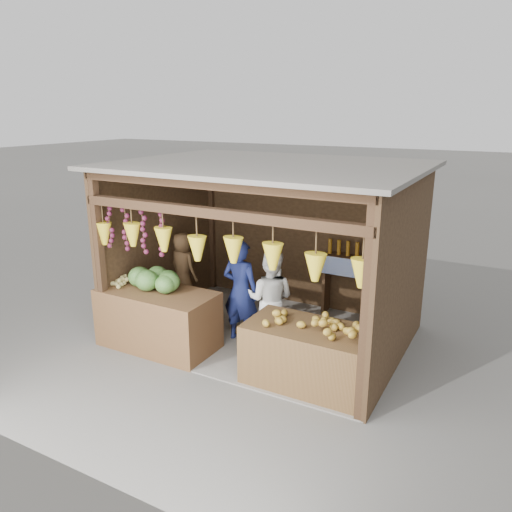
{
  "coord_description": "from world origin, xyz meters",
  "views": [
    {
      "loc": [
        3.26,
        -6.32,
        3.39
      ],
      "look_at": [
        -0.14,
        -0.1,
        1.3
      ],
      "focal_mm": 35.0,
      "sensor_mm": 36.0,
      "label": 1
    }
  ],
  "objects": [
    {
      "name": "tanfruit_pile",
      "position": [
        -1.87,
        -1.13,
        0.93
      ],
      "size": [
        0.34,
        0.4,
        0.13
      ],
      "primitive_type": null,
      "color": "olive",
      "rests_on": "counter_left"
    },
    {
      "name": "vendor_seated",
      "position": [
        -1.59,
        0.02,
        0.87
      ],
      "size": [
        0.65,
        0.51,
        1.16
      ],
      "primitive_type": "imported",
      "rotation": [
        0.0,
        0.0,
        2.87
      ],
      "color": "brown",
      "rests_on": "stool"
    },
    {
      "name": "counter_right",
      "position": [
        1.16,
        -1.02,
        0.4
      ],
      "size": [
        1.67,
        0.85,
        0.79
      ],
      "primitive_type": "cube",
      "color": "#452E17",
      "rests_on": "ground"
    },
    {
      "name": "counter_left",
      "position": [
        -1.24,
        -1.09,
        0.43
      ],
      "size": [
        1.73,
        0.85,
        0.87
      ],
      "primitive_type": "cube",
      "color": "#472C17",
      "rests_on": "ground"
    },
    {
      "name": "mango_pile",
      "position": [
        1.15,
        -1.03,
        0.9
      ],
      "size": [
        1.4,
        0.64,
        0.22
      ],
      "primitive_type": null,
      "color": "#C25C19",
      "rests_on": "counter_right"
    },
    {
      "name": "ground",
      "position": [
        0.0,
        0.0,
        0.0
      ],
      "size": [
        80.0,
        80.0,
        0.0
      ],
      "primitive_type": "plane",
      "color": "#514F49",
      "rests_on": "ground"
    },
    {
      "name": "man_standing",
      "position": [
        -0.27,
        -0.33,
        0.79
      ],
      "size": [
        0.58,
        0.39,
        1.58
      ],
      "primitive_type": "imported",
      "rotation": [
        0.0,
        0.0,
        3.15
      ],
      "color": "#121947",
      "rests_on": "ground"
    },
    {
      "name": "stall_structure",
      "position": [
        -0.03,
        -0.04,
        1.67
      ],
      "size": [
        4.3,
        3.3,
        2.66
      ],
      "color": "slate",
      "rests_on": "ground"
    },
    {
      "name": "back_shelf",
      "position": [
        1.05,
        1.28,
        0.87
      ],
      "size": [
        1.25,
        0.32,
        1.32
      ],
      "color": "#382314",
      "rests_on": "ground"
    },
    {
      "name": "stool",
      "position": [
        -1.59,
        0.02,
        0.15
      ],
      "size": [
        0.31,
        0.31,
        0.29
      ],
      "primitive_type": "cube",
      "color": "black",
      "rests_on": "ground"
    },
    {
      "name": "melon_pile",
      "position": [
        -1.3,
        -1.0,
        1.03
      ],
      "size": [
        1.0,
        0.5,
        0.32
      ],
      "primitive_type": null,
      "color": "#195015",
      "rests_on": "counter_left"
    },
    {
      "name": "woman_standing",
      "position": [
        0.19,
        -0.27,
        0.73
      ],
      "size": [
        0.81,
        0.69,
        1.47
      ],
      "primitive_type": "imported",
      "rotation": [
        0.0,
        0.0,
        3.35
      ],
      "color": "white",
      "rests_on": "ground"
    }
  ]
}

